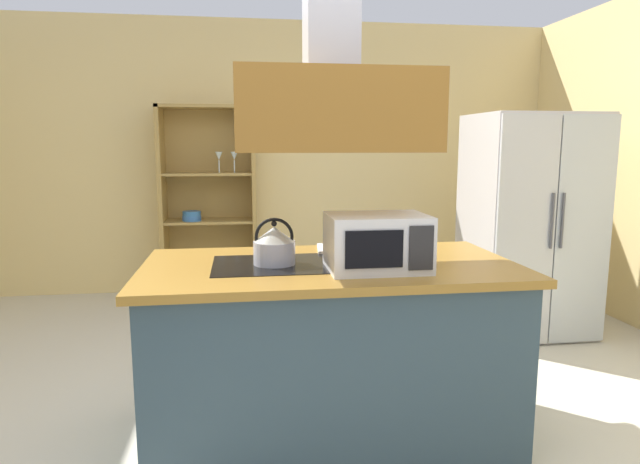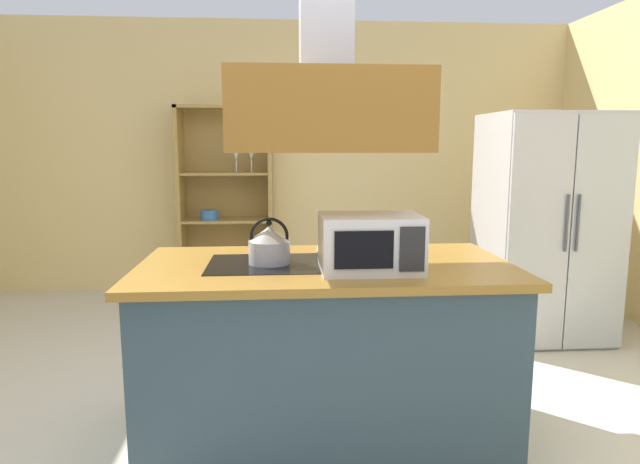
{
  "view_description": "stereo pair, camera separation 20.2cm",
  "coord_description": "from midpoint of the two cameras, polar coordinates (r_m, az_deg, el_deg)",
  "views": [
    {
      "loc": [
        -0.23,
        -2.68,
        1.48
      ],
      "look_at": [
        0.19,
        0.29,
        1.0
      ],
      "focal_mm": 30.74,
      "sensor_mm": 36.0,
      "label": 1
    },
    {
      "loc": [
        -0.03,
        -2.7,
        1.48
      ],
      "look_at": [
        0.19,
        0.29,
        1.0
      ],
      "focal_mm": 30.74,
      "sensor_mm": 36.0,
      "label": 2
    }
  ],
  "objects": [
    {
      "name": "dish_cabinet",
      "position": [
        5.53,
        -12.5,
        2.04
      ],
      "size": [
        0.91,
        0.4,
        1.85
      ],
      "color": "#A68443",
      "rests_on": "ground"
    },
    {
      "name": "microwave",
      "position": [
        2.55,
        3.71,
        -1.08
      ],
      "size": [
        0.46,
        0.35,
        0.26
      ],
      "color": "silver",
      "rests_on": "kitchen_island"
    },
    {
      "name": "cutting_board",
      "position": [
        3.04,
        1.05,
        -1.75
      ],
      "size": [
        0.36,
        0.27,
        0.02
      ],
      "primitive_type": "cube",
      "rotation": [
        0.0,
        0.0,
        -0.1
      ],
      "color": "white",
      "rests_on": "kitchen_island"
    },
    {
      "name": "kettle",
      "position": [
        2.68,
        -6.95,
        -1.39
      ],
      "size": [
        0.2,
        0.2,
        0.23
      ],
      "color": "#B2B5C7",
      "rests_on": "kitchen_island"
    },
    {
      "name": "ground_plane",
      "position": [
        3.07,
        -5.01,
        -19.72
      ],
      "size": [
        7.8,
        7.8,
        0.0
      ],
      "primitive_type": "plane",
      "color": "beige"
    },
    {
      "name": "kitchen_island",
      "position": [
        2.84,
        -1.06,
        -12.09
      ],
      "size": [
        1.83,
        0.98,
        0.9
      ],
      "color": "#314651",
      "rests_on": "ground"
    },
    {
      "name": "wall_back",
      "position": [
        5.7,
        -6.92,
        7.69
      ],
      "size": [
        6.0,
        0.12,
        2.7
      ],
      "primitive_type": "cube",
      "color": "#E6CA84",
      "rests_on": "ground"
    },
    {
      "name": "range_hood",
      "position": [
        2.66,
        -1.14,
        14.73
      ],
      "size": [
        0.9,
        0.7,
        1.25
      ],
      "color": "#956224"
    },
    {
      "name": "refrigerator",
      "position": [
        4.57,
        19.72,
        0.7
      ],
      "size": [
        0.9,
        0.77,
        1.71
      ],
      "color": "beige",
      "rests_on": "ground"
    }
  ]
}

